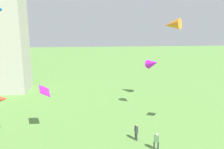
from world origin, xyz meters
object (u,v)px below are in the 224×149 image
at_px(person_0, 156,141).
at_px(kite_flying_3, 172,25).
at_px(person_1, 136,131).
at_px(kite_flying_5, 153,63).
at_px(kite_flying_4, 45,91).

distance_m(person_0, kite_flying_3, 17.15).
height_order(person_1, kite_flying_5, kite_flying_5).
distance_m(kite_flying_3, kite_flying_5, 6.37).
bearing_deg(person_0, kite_flying_5, -91.23).
xyz_separation_m(kite_flying_4, kite_flying_5, (12.92, 5.26, 1.83)).
relative_size(person_0, person_1, 0.99).
distance_m(kite_flying_4, kite_flying_5, 14.07).
bearing_deg(kite_flying_3, person_0, 16.80).
xyz_separation_m(person_1, kite_flying_4, (-9.25, 2.77, 3.64)).
distance_m(person_0, kite_flying_4, 12.30).
bearing_deg(person_1, kite_flying_3, 140.24).
xyz_separation_m(person_1, kite_flying_3, (6.89, 10.47, 10.38)).
xyz_separation_m(kite_flying_3, kite_flying_4, (-16.14, -7.71, -6.75)).
distance_m(person_0, kite_flying_5, 11.68).
bearing_deg(kite_flying_5, kite_flying_3, 6.11).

